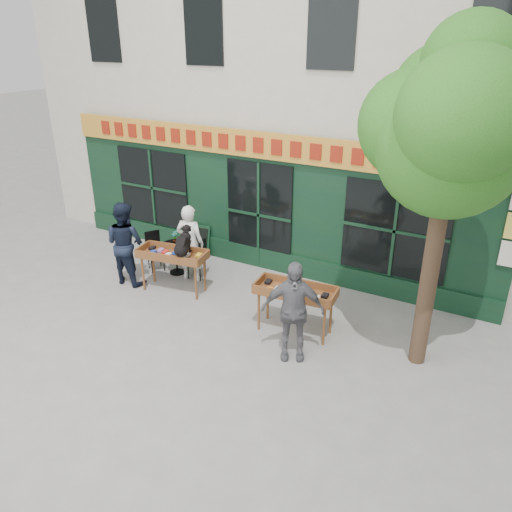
% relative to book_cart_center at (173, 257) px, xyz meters
% --- Properties ---
extents(ground, '(80.00, 80.00, 0.00)m').
position_rel_book_cart_center_xyz_m(ground, '(1.04, -0.30, -0.82)').
color(ground, slate).
rests_on(ground, ground).
extents(building, '(14.00, 7.26, 10.00)m').
position_rel_book_cart_center_xyz_m(building, '(1.04, 5.67, 4.15)').
color(building, beige).
rests_on(building, ground).
extents(street_tree, '(3.05, 2.90, 5.60)m').
position_rel_book_cart_center_xyz_m(street_tree, '(5.38, 0.06, 3.29)').
color(street_tree, '#382619').
rests_on(street_tree, ground).
extents(book_cart_center, '(1.58, 0.85, 0.99)m').
position_rel_book_cart_center_xyz_m(book_cart_center, '(0.00, 0.00, 0.00)').
color(book_cart_center, brown).
rests_on(book_cart_center, ground).
extents(dog, '(0.43, 0.65, 0.60)m').
position_rel_book_cart_center_xyz_m(dog, '(0.35, -0.05, 0.47)').
color(dog, black).
rests_on(dog, book_cart_center).
extents(woman, '(0.72, 0.53, 1.81)m').
position_rel_book_cart_center_xyz_m(woman, '(-0.00, 0.65, 0.08)').
color(woman, silver).
rests_on(woman, ground).
extents(book_cart_right, '(1.55, 0.75, 0.99)m').
position_rel_book_cart_center_xyz_m(book_cart_right, '(3.05, -0.22, 0.00)').
color(book_cart_right, brown).
rests_on(book_cart_right, ground).
extents(man_right, '(1.17, 0.87, 1.84)m').
position_rel_book_cart_center_xyz_m(man_right, '(3.35, -0.97, 0.10)').
color(man_right, '#58585E').
rests_on(man_right, ground).
extents(bistro_table, '(0.60, 0.60, 0.76)m').
position_rel_book_cart_center_xyz_m(bistro_table, '(-0.49, 0.73, -0.28)').
color(bistro_table, black).
rests_on(bistro_table, ground).
extents(bistro_chair_left, '(0.50, 0.50, 0.95)m').
position_rel_book_cart_center_xyz_m(bistro_chair_left, '(-1.12, 0.68, -0.26)').
color(bistro_chair_left, black).
rests_on(bistro_chair_left, ground).
extents(bistro_chair_right, '(0.43, 0.42, 0.95)m').
position_rel_book_cart_center_xyz_m(bistro_chair_right, '(0.14, 0.80, -0.26)').
color(bistro_chair_right, black).
rests_on(bistro_chair_right, ground).
extents(potted_plant, '(0.20, 0.16, 0.32)m').
position_rel_book_cart_center_xyz_m(potted_plant, '(-0.49, 0.73, 0.10)').
color(potted_plant, gray).
rests_on(potted_plant, bistro_table).
extents(man_left, '(0.94, 0.74, 1.92)m').
position_rel_book_cart_center_xyz_m(man_left, '(-1.19, -0.17, 0.14)').
color(man_left, black).
rests_on(man_left, ground).
extents(chalkboard, '(0.58, 0.25, 0.79)m').
position_rel_book_cart_center_xyz_m(chalkboard, '(-0.65, 1.89, -0.42)').
color(chalkboard, black).
rests_on(chalkboard, ground).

